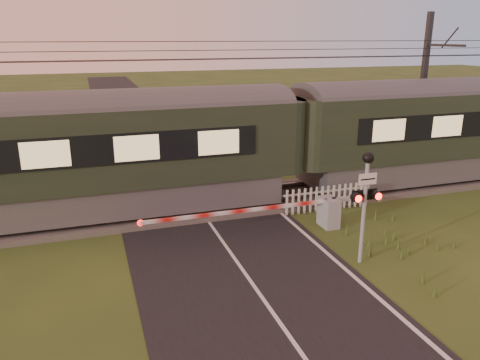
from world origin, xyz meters
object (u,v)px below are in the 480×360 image
object	(u,v)px
crossing_signal	(366,188)
boom_gate	(318,212)
train	(291,139)
catenary_mast	(423,90)
picket_fence	(328,198)

from	to	relation	value
crossing_signal	boom_gate	bearing A→B (deg)	89.88
boom_gate	train	bearing A→B (deg)	82.90
train	crossing_signal	size ratio (longest dim) A/B	13.82
catenary_mast	train	bearing A→B (deg)	-164.20
train	catenary_mast	size ratio (longest dim) A/B	6.16
picket_fence	train	bearing A→B (deg)	110.96
crossing_signal	catenary_mast	world-z (taller)	catenary_mast
boom_gate	picket_fence	world-z (taller)	boom_gate
crossing_signal	catenary_mast	xyz separation A→B (m)	(8.30, 8.18, 1.56)
train	picket_fence	size ratio (longest dim) A/B	12.70
boom_gate	catenary_mast	bearing A→B (deg)	33.53
train	boom_gate	size ratio (longest dim) A/B	6.16
crossing_signal	train	bearing A→B (deg)	86.04
crossing_signal	picket_fence	distance (m)	4.57
train	crossing_signal	bearing A→B (deg)	-93.96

